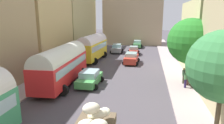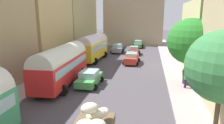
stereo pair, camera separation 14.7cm
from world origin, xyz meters
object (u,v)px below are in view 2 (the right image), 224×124
object	(u,v)px
parked_bus_2	(93,46)
pedestrian_0	(184,75)
pedestrian_3	(186,79)
car_5	(117,48)
parked_bus_1	(62,64)
car_4	(89,78)
car_1	(134,50)
car_0	(132,58)
car_2	(138,44)

from	to	relation	value
parked_bus_2	pedestrian_0	xyz separation A→B (m)	(12.13, -9.41, -1.26)
parked_bus_2	pedestrian_3	size ratio (longest dim) A/B	4.82
car_5	pedestrian_0	xyz separation A→B (m)	(9.52, -16.93, 0.18)
parked_bus_2	parked_bus_1	bearing A→B (deg)	-90.08
car_4	parked_bus_2	bearing A→B (deg)	103.95
parked_bus_1	car_1	size ratio (longest dim) A/B	2.51
car_0	car_5	size ratio (longest dim) A/B	1.04
parked_bus_1	car_2	xyz separation A→B (m)	(6.10, 26.05, -1.36)
car_1	pedestrian_0	distance (m)	16.92
car_2	parked_bus_2	bearing A→B (deg)	-112.62
parked_bus_2	car_5	distance (m)	8.09
car_2	pedestrian_3	world-z (taller)	pedestrian_3
car_1	pedestrian_3	world-z (taller)	pedestrian_3
car_0	pedestrian_3	xyz separation A→B (m)	(5.99, -9.67, 0.22)
parked_bus_2	car_1	distance (m)	8.78
parked_bus_2	pedestrian_3	xyz separation A→B (m)	(12.10, -10.70, -1.23)
car_4	car_5	xyz separation A→B (m)	(-0.20, 18.84, 0.06)
parked_bus_1	car_0	bearing A→B (deg)	59.56
car_5	pedestrian_0	bearing A→B (deg)	-60.65
parked_bus_2	car_0	world-z (taller)	parked_bus_2
parked_bus_2	car_4	distance (m)	11.76
car_2	car_5	size ratio (longest dim) A/B	1.05
car_2	car_4	world-z (taller)	car_2
parked_bus_1	car_2	size ratio (longest dim) A/B	2.20
car_1	pedestrian_3	xyz separation A→B (m)	(6.20, -17.02, 0.30)
car_2	pedestrian_0	xyz separation A→B (m)	(6.04, -24.01, 0.21)
car_5	pedestrian_0	world-z (taller)	pedestrian_0
parked_bus_1	parked_bus_2	xyz separation A→B (m)	(0.02, 11.45, 0.11)
car_0	car_4	distance (m)	10.81
pedestrian_0	parked_bus_1	bearing A→B (deg)	-170.47
pedestrian_3	pedestrian_0	bearing A→B (deg)	88.95
parked_bus_1	car_5	xyz separation A→B (m)	(2.62, 18.97, -1.34)
car_5	pedestrian_3	bearing A→B (deg)	-62.46
parked_bus_1	car_0	size ratio (longest dim) A/B	2.23
pedestrian_0	pedestrian_3	world-z (taller)	pedestrian_3
car_0	car_4	xyz separation A→B (m)	(-3.30, -10.29, -0.06)
car_1	car_5	xyz separation A→B (m)	(-3.30, 1.20, 0.08)
parked_bus_1	pedestrian_0	world-z (taller)	parked_bus_1
car_0	car_1	distance (m)	7.35
car_5	parked_bus_2	bearing A→B (deg)	-109.12
car_0	pedestrian_0	world-z (taller)	pedestrian_0
car_1	pedestrian_3	bearing A→B (deg)	-69.98
car_2	pedestrian_3	bearing A→B (deg)	-76.62
car_2	car_4	size ratio (longest dim) A/B	1.09
car_0	car_4	size ratio (longest dim) A/B	1.08
car_1	parked_bus_1	bearing A→B (deg)	-108.43
car_0	parked_bus_1	bearing A→B (deg)	-120.44
parked_bus_1	car_4	xyz separation A→B (m)	(2.83, 0.13, -1.40)
car_2	car_5	xyz separation A→B (m)	(-3.48, -7.08, 0.03)
car_1	car_5	world-z (taller)	car_5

